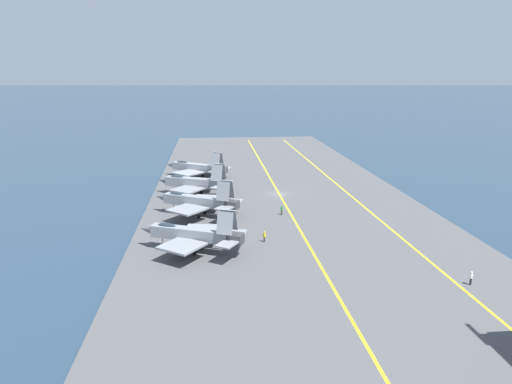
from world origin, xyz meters
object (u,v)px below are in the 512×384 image
at_px(parked_jet_nearest, 192,234).
at_px(parked_jet_second, 197,201).
at_px(parked_jet_third, 194,183).
at_px(crew_green_vest, 282,210).
at_px(parked_jet_fourth, 197,167).
at_px(crew_white_vest, 471,277).
at_px(crew_yellow_vest, 264,236).

bearing_deg(parked_jet_nearest, parked_jet_second, -0.92).
bearing_deg(parked_jet_second, parked_jet_third, 3.99).
relative_size(parked_jet_nearest, crew_green_vest, 9.02).
xyz_separation_m(parked_jet_fourth, crew_green_vest, (-31.59, -15.81, -1.55)).
bearing_deg(parked_jet_second, parked_jet_nearest, 179.08).
height_order(parked_jet_fourth, crew_white_vest, parked_jet_fourth).
bearing_deg(parked_jet_nearest, parked_jet_third, 1.35).
xyz_separation_m(parked_jet_nearest, parked_jet_third, (31.28, 0.74, 0.00)).
bearing_deg(parked_jet_fourth, parked_jet_nearest, -179.14).
height_order(parked_jet_second, crew_green_vest, parked_jet_second).
xyz_separation_m(crew_yellow_vest, crew_white_vest, (-16.59, -22.73, 0.05)).
bearing_deg(crew_green_vest, crew_yellow_vest, 160.51).
distance_m(parked_jet_third, crew_white_vest, 56.47).
bearing_deg(crew_green_vest, crew_white_vest, -148.60).
relative_size(parked_jet_second, crew_green_vest, 9.24).
relative_size(parked_jet_fourth, crew_yellow_vest, 9.93).
bearing_deg(parked_jet_nearest, parked_jet_fourth, 0.86).
height_order(parked_jet_second, parked_jet_third, parked_jet_third).
distance_m(parked_jet_third, parked_jet_fourth, 16.15).
bearing_deg(crew_yellow_vest, parked_jet_fourth, 14.06).
xyz_separation_m(crew_yellow_vest, crew_green_vest, (13.07, -4.63, 0.06)).
bearing_deg(parked_jet_fourth, parked_jet_second, -178.17).
height_order(parked_jet_nearest, crew_white_vest, parked_jet_nearest).
bearing_deg(parked_jet_nearest, crew_white_vest, -112.59).
bearing_deg(crew_white_vest, parked_jet_fourth, 28.97).
bearing_deg(crew_yellow_vest, parked_jet_second, 36.05).
bearing_deg(parked_jet_second, crew_white_vest, -132.91).
height_order(parked_jet_nearest, parked_jet_third, parked_jet_third).
distance_m(crew_yellow_vest, crew_green_vest, 13.86).
relative_size(parked_jet_nearest, crew_white_vest, 9.11).
bearing_deg(parked_jet_third, crew_white_vest, -143.03).
relative_size(parked_jet_second, parked_jet_third, 1.01).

